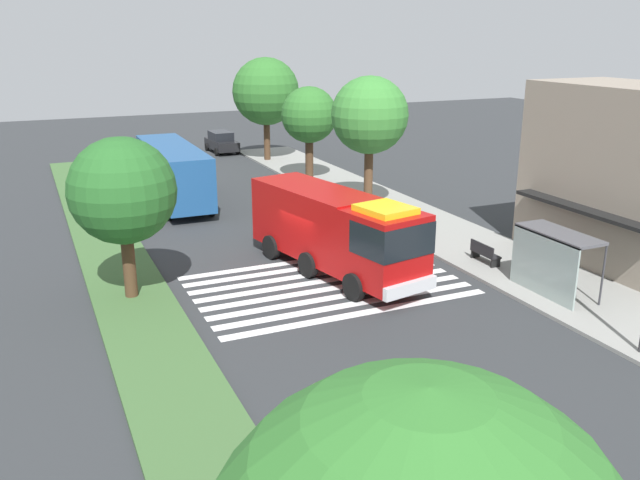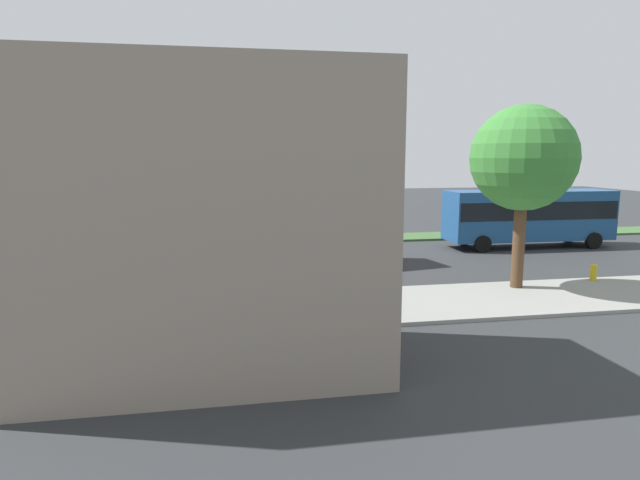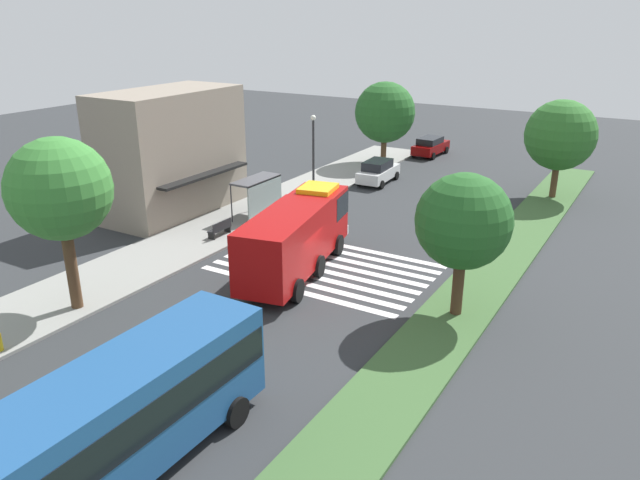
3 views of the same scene
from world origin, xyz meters
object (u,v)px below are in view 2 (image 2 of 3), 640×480
object	(u,v)px
street_lamp	(12,214)
median_tree_far_west	(286,176)
transit_bus	(529,214)
bench_near_shelter	(273,290)
fire_truck	(293,229)
sidewalk_tree_center	(524,159)
bus_stop_shelter	(162,260)
fire_hydrant	(593,273)

from	to	relation	value
street_lamp	median_tree_far_west	distance (m)	18.22
transit_bus	bench_near_shelter	size ratio (longest dim) A/B	6.44
fire_truck	sidewalk_tree_center	world-z (taller)	sidewalk_tree_center
bus_stop_shelter	sidewalk_tree_center	size ratio (longest dim) A/B	0.47
bus_stop_shelter	fire_hydrant	distance (m)	18.37
fire_truck	sidewalk_tree_center	xyz separation A→B (m)	(-8.68, 6.02, 3.46)
bus_stop_shelter	fire_hydrant	size ratio (longest dim) A/B	5.00
fire_hydrant	bus_stop_shelter	bearing A→B (deg)	2.66
fire_truck	bench_near_shelter	bearing A→B (deg)	64.36
transit_bus	fire_hydrant	size ratio (longest dim) A/B	14.72
bus_stop_shelter	street_lamp	xyz separation A→B (m)	(5.11, -0.75, 1.68)
fire_hydrant	bench_near_shelter	bearing A→B (deg)	3.48
bus_stop_shelter	sidewalk_tree_center	xyz separation A→B (m)	(-14.30, -0.35, 3.58)
bus_stop_shelter	fire_hydrant	bearing A→B (deg)	-177.34
bench_near_shelter	median_tree_far_west	xyz separation A→B (m)	(-2.37, -14.90, 3.69)
bus_stop_shelter	median_tree_far_west	distance (m)	16.36
transit_bus	bus_stop_shelter	distance (m)	23.03
street_lamp	bus_stop_shelter	bearing A→B (deg)	171.63
transit_bus	street_lamp	bearing A→B (deg)	-159.64
bench_near_shelter	sidewalk_tree_center	size ratio (longest dim) A/B	0.21
fire_hydrant	fire_truck	bearing A→B (deg)	-23.53
bench_near_shelter	sidewalk_tree_center	world-z (taller)	sidewalk_tree_center
bench_near_shelter	fire_hydrant	bearing A→B (deg)	-176.52
median_tree_far_west	bus_stop_shelter	bearing A→B (deg)	66.83
bench_near_shelter	median_tree_far_west	distance (m)	15.53
bus_stop_shelter	fire_hydrant	xyz separation A→B (m)	(-18.30, -0.85, -1.40)
median_tree_far_west	fire_hydrant	world-z (taller)	median_tree_far_west
median_tree_far_west	bench_near_shelter	bearing A→B (deg)	80.97
fire_truck	bench_near_shelter	xyz separation A→B (m)	(1.62, 6.39, -1.42)
transit_bus	bench_near_shelter	bearing A→B (deg)	-148.36
transit_bus	bus_stop_shelter	world-z (taller)	transit_bus
street_lamp	fire_hydrant	distance (m)	23.61
fire_truck	street_lamp	bearing A→B (deg)	16.23
bench_near_shelter	street_lamp	size ratio (longest dim) A/B	0.28
transit_bus	bus_stop_shelter	size ratio (longest dim) A/B	2.94
transit_bus	bench_near_shelter	xyz separation A→B (m)	(16.71, 10.09, -1.48)
fire_truck	median_tree_far_west	distance (m)	8.84
bench_near_shelter	bus_stop_shelter	bearing A→B (deg)	-0.25
street_lamp	sidewalk_tree_center	distance (m)	19.50
fire_truck	fire_hydrant	xyz separation A→B (m)	(-12.68, 5.52, -1.52)
bus_stop_shelter	bench_near_shelter	bearing A→B (deg)	179.75
fire_truck	bench_near_shelter	distance (m)	6.74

